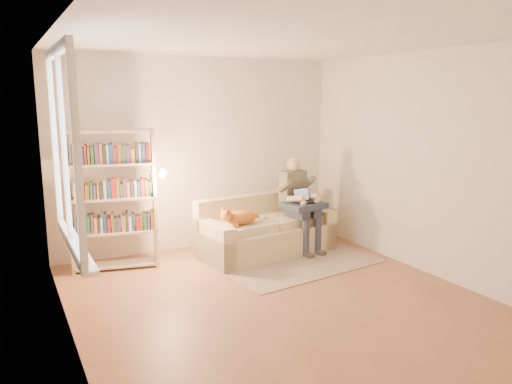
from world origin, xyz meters
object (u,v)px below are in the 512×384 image
sofa (265,233)px  bookshelf (113,193)px  person (298,199)px  laptop (300,199)px  cat (242,216)px

sofa → bookshelf: bearing=164.7°
bookshelf → person: bearing=2.7°
sofa → person: 0.64m
person → laptop: 0.12m
sofa → cat: 0.55m
cat → bookshelf: size_ratio=0.37×
sofa → cat: size_ratio=2.97×
cat → laptop: (0.83, -0.04, 0.15)m
sofa → laptop: laptop is taller
person → bookshelf: size_ratio=0.74×
sofa → laptop: 0.65m
person → sofa: bearing=162.5°
sofa → person: size_ratio=1.47×
bookshelf → sofa: bearing=3.1°
person → bookshelf: bearing=164.3°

